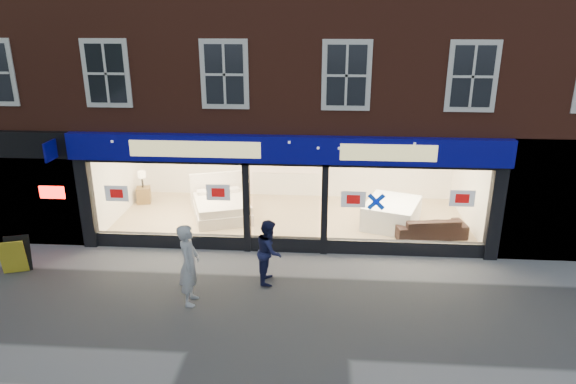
# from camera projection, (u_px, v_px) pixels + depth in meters

# --- Properties ---
(ground) EXTENTS (120.00, 120.00, 0.00)m
(ground) POSITION_uv_depth(u_px,v_px,m) (275.00, 311.00, 11.33)
(ground) COLOR gray
(ground) RESTS_ON ground
(showroom_floor) EXTENTS (11.00, 4.50, 0.10)m
(showroom_floor) POSITION_uv_depth(u_px,v_px,m) (291.00, 219.00, 16.26)
(showroom_floor) COLOR tan
(showroom_floor) RESTS_ON ground
(display_bed) EXTENTS (2.31, 2.53, 1.18)m
(display_bed) POSITION_uv_depth(u_px,v_px,m) (221.00, 206.00, 16.31)
(display_bed) COLOR white
(display_bed) RESTS_ON showroom_floor
(bedside_table) EXTENTS (0.55, 0.55, 0.55)m
(bedside_table) POSITION_uv_depth(u_px,v_px,m) (144.00, 195.00, 17.47)
(bedside_table) COLOR brown
(bedside_table) RESTS_ON showroom_floor
(mattress_stack) EXTENTS (2.01, 2.25, 0.74)m
(mattress_stack) POSITION_uv_depth(u_px,v_px,m) (392.00, 213.00, 15.64)
(mattress_stack) COLOR white
(mattress_stack) RESTS_ON showroom_floor
(sofa) EXTENTS (2.14, 1.12, 0.59)m
(sofa) POSITION_uv_depth(u_px,v_px,m) (430.00, 227.00, 14.80)
(sofa) COLOR black
(sofa) RESTS_ON showroom_floor
(a_board) EXTENTS (0.71, 0.57, 0.94)m
(a_board) POSITION_uv_depth(u_px,v_px,m) (15.00, 255.00, 12.91)
(a_board) COLOR gold
(a_board) RESTS_ON ground
(pedestrian_grey) EXTENTS (0.48, 0.71, 1.90)m
(pedestrian_grey) POSITION_uv_depth(u_px,v_px,m) (189.00, 264.00, 11.40)
(pedestrian_grey) COLOR #B0B3B8
(pedestrian_grey) RESTS_ON ground
(pedestrian_blue) EXTENTS (0.62, 0.79, 1.60)m
(pedestrian_blue) POSITION_uv_depth(u_px,v_px,m) (269.00, 251.00, 12.38)
(pedestrian_blue) COLOR #161A40
(pedestrian_blue) RESTS_ON ground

